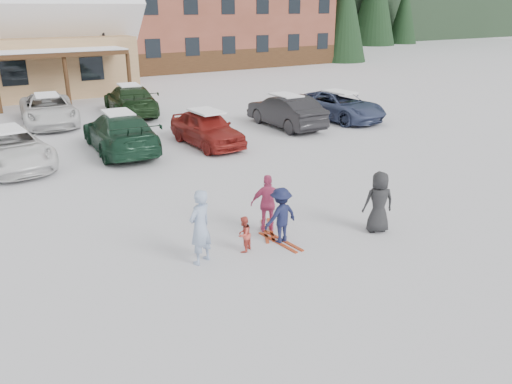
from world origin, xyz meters
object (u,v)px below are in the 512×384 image
toddler_red (244,234)px  parked_car_10 (48,110)px  adult_skier (200,227)px  parked_car_6 (339,106)px  lamp_post (103,34)px  child_navy (281,216)px  bystander_dark (379,202)px  parked_car_2 (9,148)px  parked_car_3 (120,132)px  parked_car_11 (130,100)px  parked_car_4 (207,128)px  child_magenta (268,203)px  parked_car_5 (286,111)px

toddler_red → parked_car_10: 16.52m
adult_skier → parked_car_6: size_ratio=0.34×
toddler_red → lamp_post: bearing=-131.3°
child_navy → adult_skier: bearing=-8.5°
bystander_dark → parked_car_10: bearing=-52.5°
toddler_red → parked_car_6: size_ratio=0.17×
parked_car_2 → bystander_dark: bearing=-62.5°
lamp_post → parked_car_10: (-5.32, -8.44, -2.96)m
child_navy → parked_car_3: bearing=-91.7°
lamp_post → toddler_red: lamp_post is taller
lamp_post → parked_car_2: (-7.83, -14.88, -2.99)m
parked_car_2 → lamp_post: bearing=56.2°
parked_car_3 → parked_car_11: (2.65, 6.73, 0.00)m
parked_car_4 → parked_car_11: bearing=92.7°
lamp_post → parked_car_10: bearing=-122.2°
parked_car_2 → parked_car_10: (2.51, 6.44, 0.03)m
child_magenta → bystander_dark: bearing=175.3°
parked_car_5 → bystander_dark: bearing=67.1°
lamp_post → child_navy: lamp_post is taller
parked_car_2 → parked_car_10: bearing=62.6°
parked_car_10 → adult_skier: bearing=-84.0°
adult_skier → toddler_red: adult_skier is taller
parked_car_5 → parked_car_6: parked_car_5 is taller
lamp_post → parked_car_11: size_ratio=1.22×
child_magenta → parked_car_3: parked_car_3 is taller
lamp_post → parked_car_6: size_ratio=1.30×
adult_skier → child_magenta: adult_skier is taller
parked_car_10 → child_navy: bearing=-76.9°
toddler_red → parked_car_3: (0.23, 9.98, 0.34)m
bystander_dark → child_magenta: bearing=-9.6°
adult_skier → parked_car_2: adult_skier is taller
parked_car_6 → child_magenta: bearing=-143.6°
parked_car_5 → parked_car_11: (-5.28, 6.69, 0.02)m
toddler_red → child_magenta: (1.10, 0.65, 0.32)m
parked_car_5 → parked_car_6: bearing=-179.0°
parked_car_3 → parked_car_11: 7.23m
bystander_dark → parked_car_3: (-3.21, 10.79, -0.02)m
child_magenta → parked_car_11: size_ratio=0.28×
toddler_red → child_navy: size_ratio=0.62×
child_navy → child_magenta: size_ratio=0.93×
lamp_post → parked_car_3: (-3.85, -14.93, -2.91)m
parked_car_3 → parked_car_6: parked_car_3 is taller
bystander_dark → parked_car_4: bystander_dark is taller
child_navy → parked_car_5: parked_car_5 is taller
parked_car_10 → lamp_post: bearing=63.2°
adult_skier → parked_car_11: size_ratio=0.32×
lamp_post → toddler_red: 25.45m
parked_car_4 → parked_car_10: 8.85m
child_magenta → parked_car_2: (-4.85, 9.38, -0.06)m
parked_car_2 → adult_skier: bearing=-81.1°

